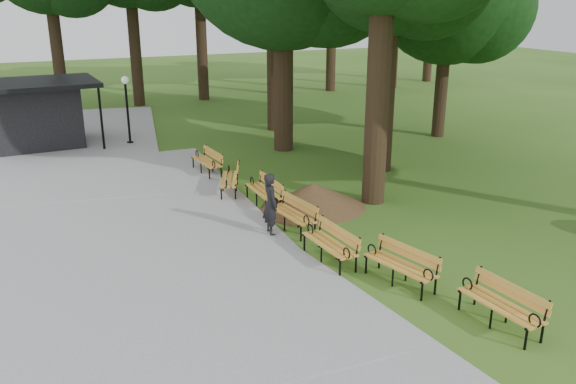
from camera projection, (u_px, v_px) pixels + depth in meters
name	position (u px, v px, depth m)	size (l,w,h in m)	color
ground	(302.00, 246.00, 15.19)	(100.00, 100.00, 0.00)	#35601B
path	(124.00, 229.00, 16.22)	(12.00, 38.00, 0.06)	#97979A
person	(271.00, 204.00, 15.66)	(0.63, 0.41, 1.71)	black
kiosk	(36.00, 114.00, 24.70)	(4.43, 3.85, 2.77)	black
lamp_post	(126.00, 95.00, 24.88)	(0.32, 0.32, 2.89)	black
dirt_mound	(313.00, 196.00, 17.69)	(2.79, 2.79, 0.81)	#47301C
bench_0	(500.00, 306.00, 11.40)	(1.90, 0.64, 0.88)	gold
bench_1	(400.00, 266.00, 13.08)	(1.90, 0.64, 0.88)	gold
bench_2	(329.00, 244.00, 14.19)	(1.90, 0.64, 0.88)	gold
bench_3	(291.00, 214.00, 16.12)	(1.90, 0.64, 0.88)	gold
bench_4	(263.00, 192.00, 17.98)	(1.90, 0.64, 0.88)	gold
bench_5	(229.00, 179.00, 19.16)	(1.90, 0.64, 0.88)	gold
bench_6	(207.00, 162.00, 21.18)	(1.90, 0.64, 0.88)	gold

